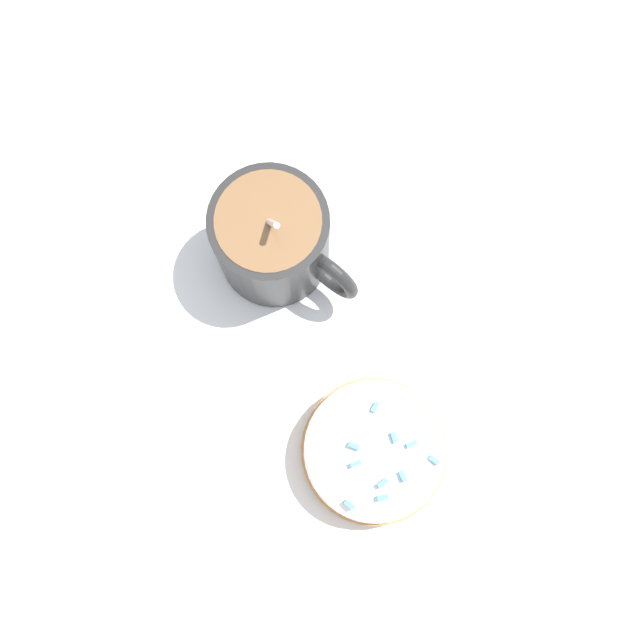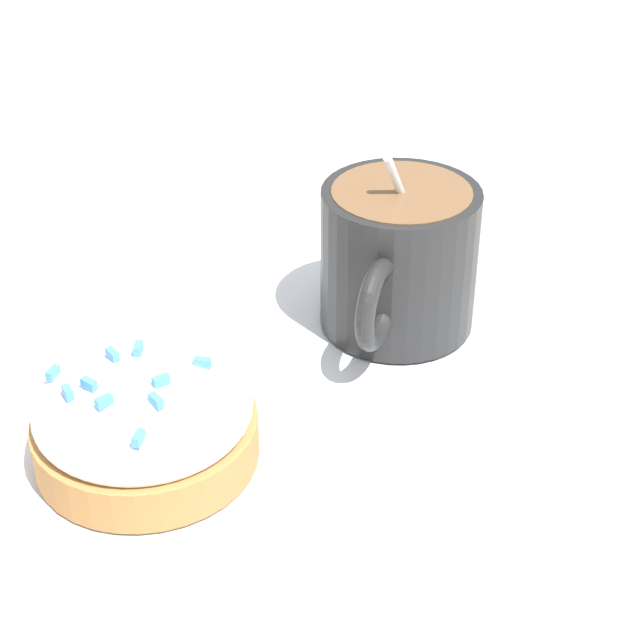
% 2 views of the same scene
% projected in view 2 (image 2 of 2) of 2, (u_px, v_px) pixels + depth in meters
% --- Properties ---
extents(ground_plane, '(3.00, 3.00, 0.00)m').
position_uv_depth(ground_plane, '(291.00, 394.00, 0.50)').
color(ground_plane, silver).
extents(paper_napkin, '(0.28, 0.25, 0.00)m').
position_uv_depth(paper_napkin, '(291.00, 391.00, 0.50)').
color(paper_napkin, white).
rests_on(paper_napkin, ground_plane).
extents(coffee_cup, '(0.10, 0.08, 0.10)m').
position_uv_depth(coffee_cup, '(406.00, 257.00, 0.52)').
color(coffee_cup, black).
rests_on(coffee_cup, paper_napkin).
extents(frosted_pastry, '(0.10, 0.10, 0.05)m').
position_uv_depth(frosted_pastry, '(144.00, 418.00, 0.45)').
color(frosted_pastry, '#B2753D').
rests_on(frosted_pastry, paper_napkin).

